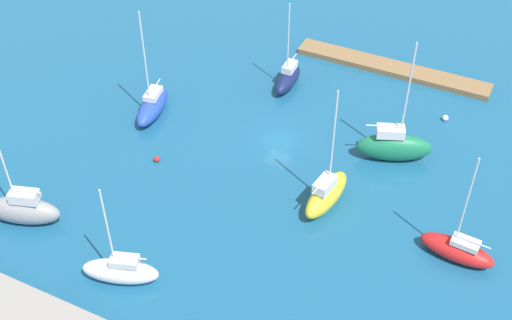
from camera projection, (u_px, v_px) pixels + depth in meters
water at (278, 141)px, 69.91m from camera, size 160.00×160.00×0.00m
pier_dock at (392, 68)px, 79.59m from camera, size 23.20×2.85×0.67m
sailboat_yellow_center_basin at (326, 194)px, 61.82m from camera, size 3.10×7.00×12.82m
sailboat_gray_lone_south at (23, 209)px, 60.20m from camera, size 7.39×4.31×13.21m
sailboat_red_inner_mooring at (457, 249)px, 57.22m from camera, size 6.63×2.69×11.24m
sailboat_blue_far_north at (152, 106)px, 72.56m from camera, size 3.51×7.18×12.73m
sailboat_white_along_channel at (121, 270)px, 55.35m from camera, size 6.84×4.09×10.36m
sailboat_green_far_south at (394, 146)px, 66.69m from camera, size 7.90×5.01×13.51m
sailboat_navy_by_breakwater at (288, 78)px, 76.59m from camera, size 2.15×5.94×10.73m
mooring_buoy_red at (157, 159)px, 67.24m from camera, size 0.60×0.60×0.60m
mooring_buoy_white at (445, 118)px, 72.28m from camera, size 0.67×0.67×0.67m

